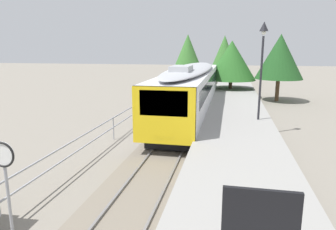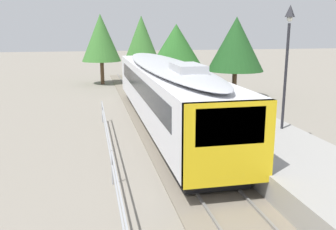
{
  "view_description": "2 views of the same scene",
  "coord_description": "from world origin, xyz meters",
  "views": [
    {
      "loc": [
        2.78,
        5.97,
        4.81
      ],
      "look_at": [
        0.0,
        19.59,
        1.8
      ],
      "focal_mm": 32.6,
      "sensor_mm": 36.0,
      "label": 1
    },
    {
      "loc": [
        -3.91,
        8.89,
        5.26
      ],
      "look_at": [
        -1.0,
        22.59,
        2.0
      ],
      "focal_mm": 39.6,
      "sensor_mm": 36.0,
      "label": 2
    }
  ],
  "objects": [
    {
      "name": "ground_plane",
      "position": [
        -3.0,
        22.0,
        0.0
      ],
      "size": [
        160.0,
        160.0,
        0.0
      ],
      "primitive_type": "plane",
      "color": "gray"
    },
    {
      "name": "track_rails",
      "position": [
        0.0,
        22.0,
        0.03
      ],
      "size": [
        3.2,
        60.0,
        0.14
      ],
      "color": "slate",
      "rests_on": "ground"
    },
    {
      "name": "commuter_train",
      "position": [
        0.0,
        28.17,
        2.15
      ],
      "size": [
        2.82,
        19.38,
        3.74
      ],
      "color": "silver",
      "rests_on": "track_rails"
    },
    {
      "name": "station_platform",
      "position": [
        3.25,
        22.0,
        0.45
      ],
      "size": [
        3.9,
        60.0,
        0.9
      ],
      "primitive_type": "cube",
      "color": "#999691",
      "rests_on": "ground"
    },
    {
      "name": "platform_lamp_mid_platform",
      "position": [
        4.43,
        23.54,
        4.62
      ],
      "size": [
        0.34,
        0.34,
        5.35
      ],
      "color": "#232328",
      "rests_on": "station_platform"
    },
    {
      "name": "platform_notice_board",
      "position": [
        3.34,
        10.5,
        2.19
      ],
      "size": [
        1.2,
        0.08,
        1.8
      ],
      "color": "#232328",
      "rests_on": "station_platform"
    },
    {
      "name": "speed_limit_sign",
      "position": [
        -2.15,
        11.58,
        2.12
      ],
      "size": [
        0.61,
        0.1,
        2.81
      ],
      "color": "#9EA0A5",
      "rests_on": "ground"
    },
    {
      "name": "tree_behind_carpark",
      "position": [
        -2.7,
        45.44,
        4.43
      ],
      "size": [
        3.72,
        3.72,
        6.67
      ],
      "color": "brown",
      "rests_on": "ground"
    },
    {
      "name": "tree_behind_station_far",
      "position": [
        1.82,
        49.94,
        4.19
      ],
      "size": [
        3.96,
        3.96,
        6.69
      ],
      "color": "brown",
      "rests_on": "ground"
    },
    {
      "name": "tree_distant_left",
      "position": [
        7.17,
        36.01,
        4.13
      ],
      "size": [
        4.34,
        4.34,
        6.18
      ],
      "color": "brown",
      "rests_on": "ground"
    },
    {
      "name": "tree_distant_centre",
      "position": [
        2.82,
        37.5,
        3.7
      ],
      "size": [
        4.92,
        4.92,
        5.66
      ],
      "color": "brown",
      "rests_on": "ground"
    }
  ]
}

